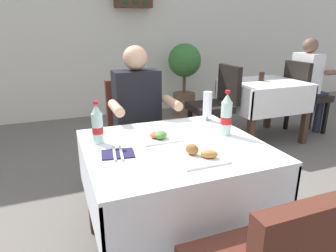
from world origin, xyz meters
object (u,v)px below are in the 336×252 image
background_dining_table (263,96)px  background_table_tumbler (262,76)px  napkin_cutlery_set (118,154)px  background_chair_right (304,93)px  cola_bottle_secondary (97,125)px  background_chair_left (217,101)px  seated_diner_far (139,116)px  main_dining_table (174,172)px  potted_plant_corner (184,72)px  plate_far_diner (158,136)px  beer_glass_left (207,106)px  plate_near_camera (199,155)px  cola_bottle_primary (226,116)px  background_patron (309,81)px  chair_far_diner_seat (136,131)px

background_dining_table → background_table_tumbler: background_table_tumbler is taller
napkin_cutlery_set → background_chair_right: (2.83, 1.54, -0.20)m
cola_bottle_secondary → background_chair_left: size_ratio=0.26×
background_dining_table → cola_bottle_secondary: bearing=-149.0°
seated_diner_far → napkin_cutlery_set: bearing=-113.6°
main_dining_table → background_chair_right: 2.92m
potted_plant_corner → background_dining_table: bearing=-70.6°
plate_far_diner → beer_glass_left: 0.50m
plate_near_camera → cola_bottle_secondary: (-0.45, 0.40, 0.09)m
cola_bottle_primary → seated_diner_far: bearing=117.1°
napkin_cutlery_set → beer_glass_left: bearing=26.7°
main_dining_table → cola_bottle_primary: bearing=5.9°
beer_glass_left → background_chair_left: (0.77, 1.18, -0.30)m
cola_bottle_primary → potted_plant_corner: potted_plant_corner is taller
plate_far_diner → beer_glass_left: bearing=25.5°
background_chair_left → background_chair_right: same height
plate_near_camera → cola_bottle_primary: (0.31, 0.26, 0.11)m
background_chair_right → seated_diner_far: bearing=-162.7°
background_dining_table → background_patron: 0.73m
main_dining_table → potted_plant_corner: size_ratio=0.88×
seated_diner_far → background_chair_right: 2.62m
chair_far_diner_seat → seated_diner_far: size_ratio=0.77×
chair_far_diner_seat → background_table_tumbler: (1.82, 0.72, 0.25)m
napkin_cutlery_set → background_chair_left: size_ratio=0.20×
background_chair_left → potted_plant_corner: size_ratio=0.84×
background_chair_right → background_patron: background_patron is taller
beer_glass_left → background_table_tumbler: beer_glass_left is taller
beer_glass_left → napkin_cutlery_set: beer_glass_left is taller
beer_glass_left → cola_bottle_secondary: cola_bottle_secondary is taller
beer_glass_left → cola_bottle_primary: size_ratio=0.75×
seated_diner_far → plate_far_diner: 0.62m
cola_bottle_primary → cola_bottle_secondary: size_ratio=1.12×
cola_bottle_secondary → background_patron: 3.24m
cola_bottle_secondary → background_dining_table: (2.24, 1.34, -0.30)m
background_dining_table → background_chair_left: bearing=-180.0°
main_dining_table → plate_near_camera: 0.30m
plate_far_diner → potted_plant_corner: 3.08m
background_dining_table → background_chair_left: size_ratio=0.94×
cola_bottle_secondary → background_patron: background_patron is taller
beer_glass_left → background_patron: background_patron is taller
plate_near_camera → background_dining_table: 2.50m
beer_glass_left → cola_bottle_primary: 0.31m
plate_far_diner → cola_bottle_primary: bearing=-12.4°
main_dining_table → potted_plant_corner: 3.18m
cola_bottle_secondary → potted_plant_corner: (1.76, 2.69, -0.15)m
background_dining_table → napkin_cutlery_set: bearing=-144.5°
cola_bottle_secondary → potted_plant_corner: potted_plant_corner is taller
cola_bottle_primary → potted_plant_corner: (1.00, 2.83, -0.16)m
main_dining_table → cola_bottle_primary: size_ratio=3.58×
seated_diner_far → background_dining_table: seated_diner_far is taller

